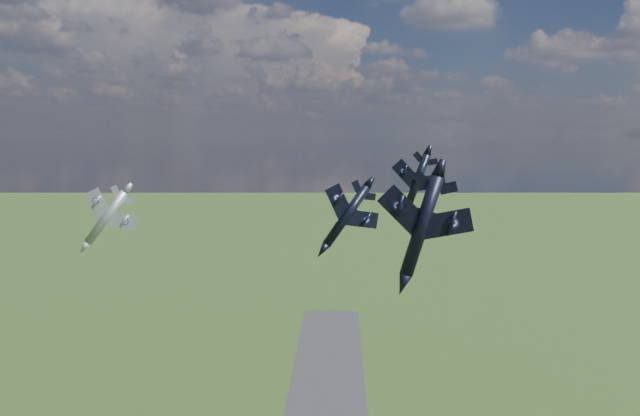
# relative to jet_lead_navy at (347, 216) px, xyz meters

# --- Properties ---
(jet_lead_navy) EXTENTS (12.47, 14.94, 7.61)m
(jet_lead_navy) POSITION_rel_jet_lead_navy_xyz_m (0.00, 0.00, 0.00)
(jet_lead_navy) COLOR black
(jet_right_navy) EXTENTS (13.92, 17.42, 6.42)m
(jet_right_navy) POSITION_rel_jet_lead_navy_xyz_m (8.23, -12.26, 0.50)
(jet_right_navy) COLOR black
(jet_high_navy) EXTENTS (11.43, 14.85, 6.17)m
(jet_high_navy) POSITION_rel_jet_lead_navy_xyz_m (12.29, 26.65, 2.27)
(jet_high_navy) COLOR black
(jet_left_silver) EXTENTS (10.09, 13.70, 7.79)m
(jet_left_silver) POSITION_rel_jet_lead_navy_xyz_m (-35.30, 8.77, -1.52)
(jet_left_silver) COLOR #A1A2AB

